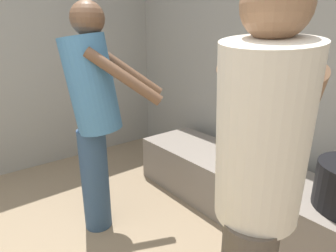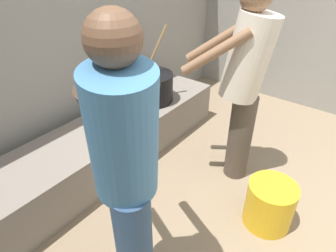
# 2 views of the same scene
# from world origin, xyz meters

# --- Properties ---
(block_enclosure_rear) EXTENTS (4.84, 0.20, 2.44)m
(block_enclosure_rear) POSITION_xyz_m (0.00, 2.50, 1.22)
(block_enclosure_rear) COLOR gray
(block_enclosure_rear) RESTS_ON ground_plane
(hearth_ledge) EXTENTS (2.50, 0.60, 0.41)m
(hearth_ledge) POSITION_xyz_m (-0.03, 1.98, 0.21)
(hearth_ledge) COLOR slate
(hearth_ledge) RESTS_ON ground_plane
(cook_in_cream_shirt) EXTENTS (0.59, 0.74, 1.60)m
(cook_in_cream_shirt) POSITION_xyz_m (0.49, 1.00, 0.92)
(cook_in_cream_shirt) COLOR #4C4238
(cook_in_cream_shirt) RESTS_ON ground_plane
(cook_in_blue_shirt) EXTENTS (0.66, 0.73, 1.62)m
(cook_in_blue_shirt) POSITION_xyz_m (-0.79, 0.97, 0.93)
(cook_in_blue_shirt) COLOR navy
(cook_in_blue_shirt) RESTS_ON ground_plane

